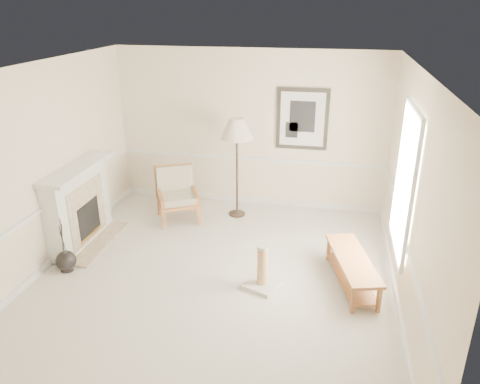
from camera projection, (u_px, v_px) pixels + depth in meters
name	position (u px, v px, depth m)	size (l,w,h in m)	color
ground	(214.00, 277.00, 6.65)	(5.50, 5.50, 0.00)	silver
room	(223.00, 151.00, 5.99)	(5.04, 5.54, 2.92)	beige
fireplace	(79.00, 206.00, 7.39)	(0.64, 1.64, 1.31)	white
floor_vase	(66.00, 261.00, 6.77)	(0.29, 0.29, 0.85)	black
armchair	(177.00, 191.00, 8.32)	(0.96, 0.98, 0.93)	#A26434
floor_lamp	(237.00, 131.00, 8.00)	(0.66, 0.66, 1.80)	black
bench	(352.00, 267.00, 6.41)	(0.78, 1.49, 0.41)	#A26434
scratching_post	(262.00, 274.00, 6.38)	(0.58, 0.58, 0.63)	beige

